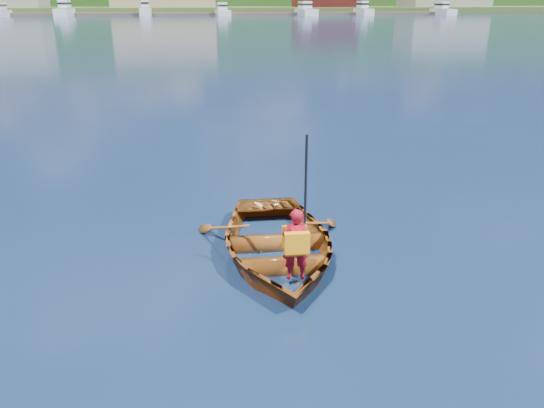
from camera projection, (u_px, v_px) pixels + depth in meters
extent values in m
plane|color=#112945|center=(295.00, 231.00, 9.20)|extent=(600.00, 600.00, 0.00)
imported|color=brown|center=(276.00, 244.00, 8.22)|extent=(2.74, 3.70, 0.74)
imported|color=#A40E1F|center=(295.00, 244.00, 7.26)|extent=(0.39, 0.27, 1.04)
cube|color=#FFA013|center=(297.00, 243.00, 7.12)|extent=(0.34, 0.12, 0.30)
cube|color=#FFA013|center=(294.00, 236.00, 7.34)|extent=(0.34, 0.10, 0.30)
cube|color=#FFA013|center=(295.00, 251.00, 7.30)|extent=(0.31, 0.24, 0.05)
cylinder|color=black|center=(305.00, 207.00, 7.24)|extent=(0.04, 0.04, 2.02)
cube|color=#2A4E20|center=(180.00, 9.00, 183.64)|extent=(400.00, 80.00, 2.00)
cube|color=#50473C|center=(183.00, 14.00, 145.26)|extent=(160.05, 7.28, 0.80)
cube|color=white|center=(65.00, 13.00, 135.73)|extent=(3.38, 12.09, 2.17)
cube|color=white|center=(64.00, 4.00, 136.05)|extent=(2.37, 5.44, 1.80)
cube|color=black|center=(64.00, 3.00, 136.01)|extent=(2.44, 5.68, 0.50)
cube|color=white|center=(146.00, 13.00, 138.95)|extent=(2.72, 9.73, 2.25)
cube|color=white|center=(145.00, 3.00, 139.03)|extent=(1.91, 4.38, 1.80)
cube|color=black|center=(145.00, 3.00, 139.00)|extent=(1.96, 4.57, 0.50)
cube|color=white|center=(223.00, 13.00, 142.25)|extent=(3.43, 12.23, 1.62)
cube|color=white|center=(222.00, 6.00, 142.70)|extent=(2.40, 5.51, 1.80)
cube|color=black|center=(222.00, 5.00, 142.66)|extent=(2.47, 5.75, 0.50)
cube|color=white|center=(306.00, 13.00, 145.85)|extent=(3.76, 13.42, 1.88)
cube|color=white|center=(305.00, 5.00, 146.36)|extent=(2.63, 6.04, 1.80)
cube|color=black|center=(305.00, 4.00, 146.32)|extent=(2.71, 6.31, 0.50)
cube|color=white|center=(363.00, 12.00, 148.46)|extent=(2.85, 10.16, 1.98)
cube|color=white|center=(363.00, 4.00, 148.65)|extent=(1.99, 4.57, 1.80)
cube|color=black|center=(363.00, 4.00, 148.61)|extent=(2.05, 4.78, 0.50)
cube|color=white|center=(443.00, 12.00, 152.28)|extent=(3.11, 11.10, 1.82)
cube|color=white|center=(442.00, 5.00, 152.59)|extent=(2.18, 5.00, 1.80)
cube|color=black|center=(442.00, 4.00, 152.55)|extent=(2.24, 5.22, 0.50)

